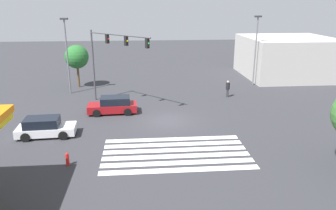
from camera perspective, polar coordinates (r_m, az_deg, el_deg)
name	(u,v)px	position (r m, az deg, el deg)	size (l,w,h in m)	color
ground_plane	(168,121)	(28.41, 0.00, -2.81)	(122.42, 122.42, 0.00)	#333338
crosswalk_markings	(176,153)	(22.64, 1.37, -8.36)	(9.95, 5.35, 0.01)	silver
traffic_signal_mast	(110,51)	(32.10, -10.07, 9.25)	(5.84, 5.84, 7.22)	#47474C
car_1	(45,127)	(26.81, -20.63, -3.65)	(4.44, 2.30, 1.48)	silver
car_2	(113,105)	(30.62, -9.50, -0.05)	(4.54, 2.25, 1.55)	maroon
corner_building	(287,57)	(48.04, 20.01, 7.88)	(11.44, 11.44, 5.29)	#BCB7B2
pedestrian	(228,88)	(35.80, 10.36, 2.96)	(0.41, 0.41, 1.81)	#38383D
street_light_pole_a	(67,49)	(37.61, -17.22, 9.22)	(0.80, 0.36, 8.24)	slate
street_light_pole_b	(256,45)	(41.10, 15.06, 10.12)	(0.80, 0.36, 8.32)	slate
tree_corner_b	(77,57)	(40.39, -15.61, 8.08)	(2.78, 2.78, 5.06)	brown
fire_hydrant	(67,159)	(21.85, -17.11, -8.98)	(0.22, 0.22, 0.86)	red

